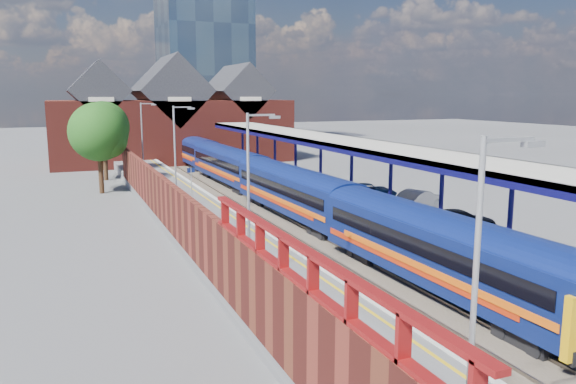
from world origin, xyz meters
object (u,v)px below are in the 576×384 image
Objects in this scene: parked_car_dark at (459,221)px; parked_car_blue at (369,191)px; platform_sign at (191,178)px; lamp_post_d at (143,135)px; train at (257,174)px; lamp_post_b at (251,185)px; lamp_post_a at (480,290)px; lamp_post_c at (177,150)px; parked_car_silver at (418,200)px.

parked_car_dark is 1.07× the size of parked_car_blue.
platform_sign is 13.29m from parked_car_blue.
lamp_post_d is 2.80× the size of platform_sign.
lamp_post_b reaches higher than train.
train is at bearing 70.47° from lamp_post_b.
lamp_post_b reaches higher than platform_sign.
lamp_post_a is 1.00× the size of lamp_post_c.
train is at bearing 49.74° from parked_car_blue.
parked_car_dark is 11.05m from parked_car_blue.
platform_sign is 0.56× the size of parked_car_dark.
platform_sign is at bearing 85.67° from lamp_post_b.
lamp_post_a is 14.00m from lamp_post_b.
lamp_post_b is at bearing -90.00° from lamp_post_d.
lamp_post_c is 16.78m from parked_car_silver.
lamp_post_b is 17.65m from parked_car_silver.
train is 9.42× the size of lamp_post_a.
lamp_post_a is at bearing 121.61° from parked_car_silver.
parked_car_silver is at bearing -57.20° from lamp_post_d.
lamp_post_b is 1.67× the size of parked_car_blue.
lamp_post_c is (0.00, 30.00, 0.00)m from lamp_post_a.
lamp_post_b reaches higher than parked_car_dark.
lamp_post_b is (0.00, 14.00, 0.00)m from lamp_post_a.
train is 10.38m from lamp_post_c.
parked_car_silver is (14.86, 22.94, -3.28)m from lamp_post_a.
parked_car_dark is (13.39, 16.91, -3.34)m from lamp_post_a.
parked_car_silver is (13.50, -9.06, -0.98)m from platform_sign.
lamp_post_d is (0.00, 46.00, 0.00)m from lamp_post_a.
parked_car_blue is at bearing -15.29° from parked_car_silver.
lamp_post_c is at bearing 94.67° from parked_car_blue.
train is 14.70× the size of parked_car_dark.
lamp_post_c reaches higher than train.
parked_car_silver is 5.08m from parked_car_blue.
lamp_post_c and lamp_post_d have the same top height.
lamp_post_a and lamp_post_b have the same top height.
parked_car_blue is (12.60, -4.06, -1.11)m from platform_sign.
lamp_post_b is at bearing 148.00° from parked_car_blue.
lamp_post_c reaches higher than parked_car_silver.
lamp_post_b reaches higher than parked_car_silver.
parked_car_dark reaches higher than parked_car_blue.
parked_car_dark is (5.54, -19.23, -0.47)m from train.
platform_sign is at bearing -147.46° from train.
train is at bearing 2.50° from parked_car_silver.
platform_sign is at bearing 85.20° from parked_car_blue.
lamp_post_d is at bearing 90.00° from lamp_post_b.
lamp_post_b is 1.00× the size of lamp_post_d.
lamp_post_c is at bearing 90.00° from lamp_post_b.
lamp_post_d is at bearing 50.77° from parked_car_blue.
platform_sign is at bearing 30.68° from parked_car_silver.
lamp_post_d is 23.08m from parked_car_blue.
lamp_post_b is at bearing -94.33° from platform_sign.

